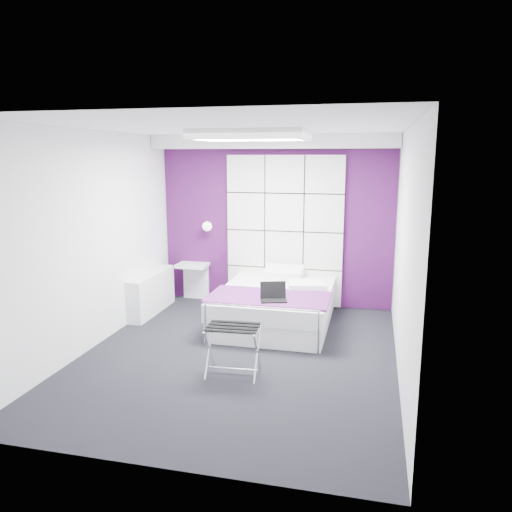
{
  "coord_description": "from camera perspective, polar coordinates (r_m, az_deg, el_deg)",
  "views": [
    {
      "loc": [
        1.47,
        -5.29,
        2.3
      ],
      "look_at": [
        0.13,
        0.35,
        1.13
      ],
      "focal_mm": 35.0,
      "sensor_mm": 36.0,
      "label": 1
    }
  ],
  "objects": [
    {
      "name": "wall_back",
      "position": [
        7.7,
        2.24,
        3.93
      ],
      "size": [
        3.6,
        0.0,
        3.6
      ],
      "primitive_type": "plane",
      "rotation": [
        1.57,
        0.0,
        0.0
      ],
      "color": "white",
      "rests_on": "floor"
    },
    {
      "name": "accent_wall",
      "position": [
        7.69,
        2.23,
        3.92
      ],
      "size": [
        3.58,
        0.02,
        2.58
      ],
      "primitive_type": "cube",
      "color": "#400F42",
      "rests_on": "wall_back"
    },
    {
      "name": "wall_left",
      "position": [
        6.3,
        -18.12,
        1.7
      ],
      "size": [
        0.0,
        4.4,
        4.4
      ],
      "primitive_type": "plane",
      "rotation": [
        1.57,
        0.0,
        1.57
      ],
      "color": "white",
      "rests_on": "floor"
    },
    {
      "name": "wall_lamp",
      "position": [
        7.85,
        -5.52,
        3.44
      ],
      "size": [
        0.15,
        0.15,
        0.15
      ],
      "primitive_type": "sphere",
      "color": "white",
      "rests_on": "wall_back"
    },
    {
      "name": "radiator",
      "position": [
        7.58,
        -11.84,
        -4.15
      ],
      "size": [
        0.22,
        1.2,
        0.6
      ],
      "primitive_type": "cube",
      "color": "white",
      "rests_on": "floor"
    },
    {
      "name": "wall_right",
      "position": [
        5.4,
        16.61,
        0.24
      ],
      "size": [
        0.0,
        4.4,
        4.4
      ],
      "primitive_type": "plane",
      "rotation": [
        1.57,
        0.0,
        -1.57
      ],
      "color": "white",
      "rests_on": "floor"
    },
    {
      "name": "bed",
      "position": [
        6.92,
        2.26,
        -5.6
      ],
      "size": [
        1.55,
        1.87,
        0.66
      ],
      "color": "white",
      "rests_on": "floor"
    },
    {
      "name": "laptop",
      "position": [
        6.25,
        2.1,
        -4.58
      ],
      "size": [
        0.32,
        0.23,
        0.23
      ],
      "rotation": [
        0.0,
        0.0,
        0.29
      ],
      "color": "black",
      "rests_on": "bed"
    },
    {
      "name": "nightstand",
      "position": [
        8.01,
        -7.24,
        -1.05
      ],
      "size": [
        0.48,
        0.37,
        0.05
      ],
      "primitive_type": "cube",
      "color": "white",
      "rests_on": "wall_back"
    },
    {
      "name": "luggage_rack",
      "position": [
        5.4,
        -2.64,
        -10.7
      ],
      "size": [
        0.54,
        0.4,
        0.53
      ],
      "rotation": [
        0.0,
        0.0,
        0.06
      ],
      "color": "silver",
      "rests_on": "floor"
    },
    {
      "name": "headboard",
      "position": [
        7.63,
        3.25,
        2.87
      ],
      "size": [
        1.8,
        0.08,
        2.3
      ],
      "primitive_type": null,
      "color": "silver",
      "rests_on": "wall_back"
    },
    {
      "name": "skylight",
      "position": [
        6.08,
        -0.68,
        13.76
      ],
      "size": [
        1.36,
        0.86,
        0.12
      ],
      "primitive_type": null,
      "color": "white",
      "rests_on": "ceiling"
    },
    {
      "name": "soffit",
      "position": [
        7.39,
        1.93,
        12.95
      ],
      "size": [
        3.58,
        0.5,
        0.2
      ],
      "primitive_type": "cube",
      "color": "white",
      "rests_on": "wall_back"
    },
    {
      "name": "floor",
      "position": [
        5.96,
        -2.05,
        -11.33
      ],
      "size": [
        4.4,
        4.4,
        0.0
      ],
      "primitive_type": "plane",
      "color": "black",
      "rests_on": "ground"
    },
    {
      "name": "ceiling",
      "position": [
        5.5,
        -2.24,
        14.52
      ],
      "size": [
        4.4,
        4.4,
        0.0
      ],
      "primitive_type": "plane",
      "rotation": [
        3.14,
        0.0,
        0.0
      ],
      "color": "white",
      "rests_on": "wall_back"
    }
  ]
}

